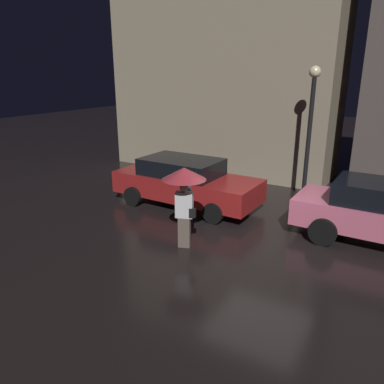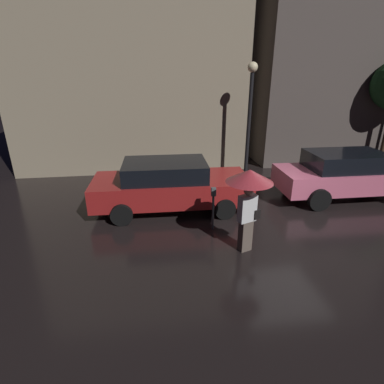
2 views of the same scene
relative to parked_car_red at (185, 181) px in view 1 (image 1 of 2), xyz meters
name	(u,v)px [view 1 (image 1 of 2)]	position (x,y,z in m)	size (l,w,h in m)	color
ground_plane	(264,243)	(3.20, -1.40, -0.78)	(60.00, 60.00, 0.00)	black
building_facade_left	(224,66)	(-1.24, 5.10, 3.56)	(9.44, 3.00, 8.68)	gray
parked_car_red	(185,181)	(0.00, 0.00, 0.00)	(4.73, 2.04, 1.51)	maroon
pedestrian_with_umbrella	(184,184)	(1.58, -2.59, 0.82)	(1.05, 1.05, 2.01)	#66564C
parking_meter	(189,201)	(1.03, -1.49, -0.04)	(0.12, 0.10, 1.20)	#4C5154
street_lamp_near	(311,116)	(3.15, 2.44, 2.00)	(0.36, 0.36, 4.29)	black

